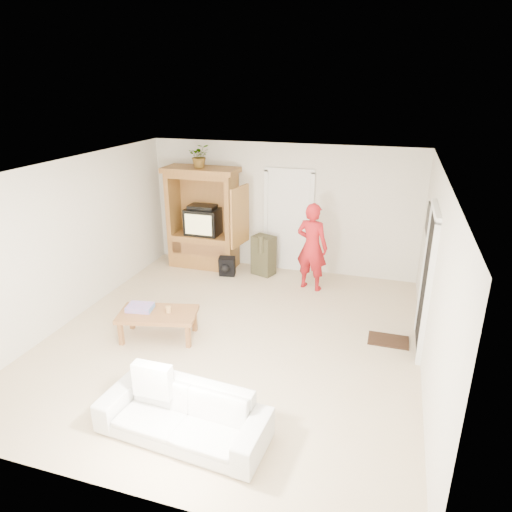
{
  "coord_description": "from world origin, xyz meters",
  "views": [
    {
      "loc": [
        2.14,
        -5.76,
        3.68
      ],
      "look_at": [
        0.19,
        0.6,
        1.15
      ],
      "focal_mm": 32.0,
      "sensor_mm": 36.0,
      "label": 1
    }
  ],
  "objects": [
    {
      "name": "wall_back",
      "position": [
        0.0,
        3.0,
        1.3
      ],
      "size": [
        5.5,
        0.0,
        5.5
      ],
      "primitive_type": "plane",
      "rotation": [
        1.57,
        0.0,
        0.0
      ],
      "color": "silver",
      "rests_on": "floor"
    },
    {
      "name": "wall_right",
      "position": [
        2.75,
        0.0,
        1.3
      ],
      "size": [
        0.0,
        6.0,
        6.0
      ],
      "primitive_type": "plane",
      "rotation": [
        1.57,
        0.0,
        -1.57
      ],
      "color": "silver",
      "rests_on": "floor"
    },
    {
      "name": "sofa",
      "position": [
        0.19,
        -2.12,
        0.28
      ],
      "size": [
        1.95,
        0.9,
        0.55
      ],
      "primitive_type": "imported",
      "rotation": [
        0.0,
        0.0,
        -0.08
      ],
      "color": "silver",
      "rests_on": "floor"
    },
    {
      "name": "wall_left",
      "position": [
        -2.75,
        0.0,
        1.3
      ],
      "size": [
        0.0,
        6.0,
        6.0
      ],
      "primitive_type": "plane",
      "rotation": [
        1.57,
        0.0,
        1.57
      ],
      "color": "silver",
      "rests_on": "floor"
    },
    {
      "name": "candle",
      "position": [
        -0.92,
        -0.28,
        0.48
      ],
      "size": [
        0.08,
        0.08,
        0.1
      ],
      "primitive_type": "cylinder",
      "color": "tan",
      "rests_on": "coffee_table"
    },
    {
      "name": "floor",
      "position": [
        0.0,
        0.0,
        0.0
      ],
      "size": [
        6.0,
        6.0,
        0.0
      ],
      "primitive_type": "plane",
      "color": "tan",
      "rests_on": "ground"
    },
    {
      "name": "backpack_olive",
      "position": [
        -0.25,
        2.56,
        0.41
      ],
      "size": [
        0.51,
        0.44,
        0.81
      ],
      "primitive_type": null,
      "rotation": [
        0.0,
        0.0,
        -0.35
      ],
      "color": "#47442B",
      "rests_on": "floor"
    },
    {
      "name": "door_back",
      "position": [
        0.15,
        2.97,
        1.02
      ],
      "size": [
        0.85,
        0.05,
        2.04
      ],
      "primitive_type": "cube",
      "color": "white",
      "rests_on": "floor"
    },
    {
      "name": "backpack_black",
      "position": [
        -0.93,
        2.24,
        0.2
      ],
      "size": [
        0.34,
        0.24,
        0.39
      ],
      "primitive_type": null,
      "rotation": [
        0.0,
        0.0,
        0.16
      ],
      "color": "black",
      "rests_on": "floor"
    },
    {
      "name": "man",
      "position": [
        0.8,
        2.16,
        0.84
      ],
      "size": [
        0.69,
        0.54,
        1.67
      ],
      "primitive_type": "imported",
      "rotation": [
        0.0,
        0.0,
        2.89
      ],
      "color": "#A8161C",
      "rests_on": "floor"
    },
    {
      "name": "plant",
      "position": [
        -1.6,
        2.63,
        2.33
      ],
      "size": [
        0.54,
        0.51,
        0.47
      ],
      "primitive_type": "imported",
      "rotation": [
        0.0,
        0.0,
        0.45
      ],
      "color": "#4C7238",
      "rests_on": "armoire"
    },
    {
      "name": "wall_front",
      "position": [
        0.0,
        -3.0,
        1.3
      ],
      "size": [
        5.5,
        0.0,
        5.5
      ],
      "primitive_type": "plane",
      "rotation": [
        -1.57,
        0.0,
        0.0
      ],
      "color": "silver",
      "rests_on": "floor"
    },
    {
      "name": "doormat",
      "position": [
        2.3,
        0.6,
        0.01
      ],
      "size": [
        0.6,
        0.4,
        0.02
      ],
      "primitive_type": "cube",
      "color": "#382316",
      "rests_on": "floor"
    },
    {
      "name": "coffee_table",
      "position": [
        -1.08,
        -0.33,
        0.38
      ],
      "size": [
        1.27,
        0.88,
        0.43
      ],
      "rotation": [
        0.0,
        0.0,
        0.23
      ],
      "color": "#936032",
      "rests_on": "floor"
    },
    {
      "name": "ceiling",
      "position": [
        0.0,
        0.0,
        2.6
      ],
      "size": [
        6.0,
        6.0,
        0.0
      ],
      "primitive_type": "plane",
      "rotation": [
        3.14,
        0.0,
        0.0
      ],
      "color": "white",
      "rests_on": "floor"
    },
    {
      "name": "towel",
      "position": [
        -1.38,
        -0.33,
        0.47
      ],
      "size": [
        0.42,
        0.34,
        0.08
      ],
      "primitive_type": "cube",
      "rotation": [
        0.0,
        0.0,
        0.16
      ],
      "color": "#D14582",
      "rests_on": "coffee_table"
    },
    {
      "name": "doorway_right",
      "position": [
        2.73,
        0.6,
        1.02
      ],
      "size": [
        0.05,
        0.9,
        2.04
      ],
      "primitive_type": "cube",
      "color": "black",
      "rests_on": "floor"
    },
    {
      "name": "armoire",
      "position": [
        -1.58,
        2.66,
        0.91
      ],
      "size": [
        1.82,
        1.14,
        2.1
      ],
      "color": "#99612F",
      "rests_on": "floor"
    },
    {
      "name": "framed_picture",
      "position": [
        2.73,
        1.9,
        1.6
      ],
      "size": [
        0.03,
        0.6,
        0.48
      ],
      "primitive_type": "cube",
      "color": "black",
      "rests_on": "wall_right"
    }
  ]
}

